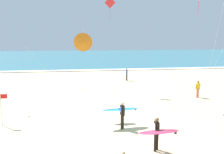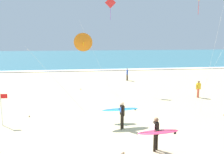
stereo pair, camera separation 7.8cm
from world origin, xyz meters
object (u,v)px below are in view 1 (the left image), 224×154
(bystander_blue_top, at_px, (127,74))
(lifeguard_flag, at_px, (2,106))
(bystander_yellow_top, at_px, (198,89))
(surfer_lead, at_px, (157,132))
(surfer_trailing, at_px, (121,111))
(kite_diamond_scarlet_high, at_px, (109,7))
(kite_delta_amber_mid, at_px, (83,42))

(bystander_blue_top, height_order, lifeguard_flag, lifeguard_flag)
(bystander_yellow_top, distance_m, lifeguard_flag, 16.45)
(surfer_lead, xyz_separation_m, bystander_blue_top, (2.42, 19.07, -0.23))
(surfer_trailing, xyz_separation_m, bystander_yellow_top, (8.35, 6.30, -0.24))
(surfer_trailing, distance_m, bystander_blue_top, 16.13)
(surfer_lead, distance_m, bystander_yellow_top, 12.04)
(kite_diamond_scarlet_high, height_order, bystander_blue_top, kite_diamond_scarlet_high)
(kite_delta_amber_mid, bearing_deg, bystander_yellow_top, 16.85)
(bystander_blue_top, bearing_deg, bystander_yellow_top, -63.13)
(surfer_trailing, xyz_separation_m, kite_diamond_scarlet_high, (0.59, 10.52, 7.47))
(kite_diamond_scarlet_high, bearing_deg, surfer_lead, -87.71)
(surfer_trailing, relative_size, lifeguard_flag, 1.15)
(surfer_lead, distance_m, kite_diamond_scarlet_high, 15.77)
(surfer_trailing, height_order, bystander_yellow_top, surfer_trailing)
(lifeguard_flag, bearing_deg, surfer_trailing, -10.73)
(kite_delta_amber_mid, bearing_deg, surfer_trailing, -54.86)
(kite_diamond_scarlet_high, relative_size, bystander_yellow_top, 5.96)
(surfer_lead, bearing_deg, bystander_yellow_top, 53.27)
(bystander_yellow_top, relative_size, lifeguard_flag, 0.76)
(kite_delta_amber_mid, height_order, bystander_blue_top, kite_delta_amber_mid)
(lifeguard_flag, bearing_deg, kite_diamond_scarlet_high, 48.99)
(surfer_trailing, height_order, lifeguard_flag, lifeguard_flag)
(kite_delta_amber_mid, bearing_deg, lifeguard_flag, -161.55)
(bystander_blue_top, bearing_deg, surfer_lead, -97.24)
(surfer_trailing, xyz_separation_m, bystander_blue_top, (3.57, 15.73, -0.24))
(bystander_yellow_top, bearing_deg, bystander_blue_top, 116.87)
(kite_delta_amber_mid, height_order, lifeguard_flag, kite_delta_amber_mid)
(kite_diamond_scarlet_high, height_order, bystander_yellow_top, kite_diamond_scarlet_high)
(bystander_yellow_top, bearing_deg, kite_diamond_scarlet_high, 151.45)
(kite_delta_amber_mid, relative_size, bystander_yellow_top, 3.68)
(kite_diamond_scarlet_high, xyz_separation_m, bystander_blue_top, (2.98, 5.21, -7.71))
(surfer_trailing, xyz_separation_m, kite_delta_amber_mid, (-2.19, 3.11, 4.13))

